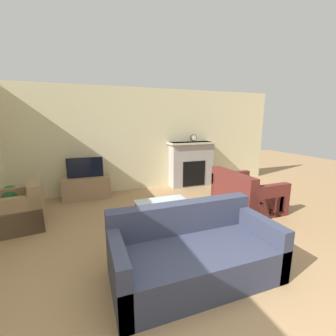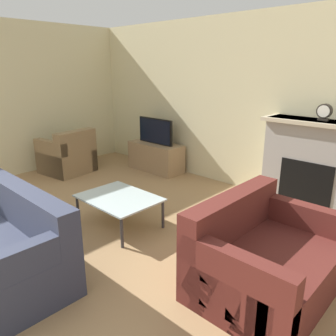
{
  "view_description": "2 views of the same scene",
  "coord_description": "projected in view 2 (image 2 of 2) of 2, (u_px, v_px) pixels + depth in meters",
  "views": [
    {
      "loc": [
        -1.14,
        -1.26,
        1.86
      ],
      "look_at": [
        0.46,
        3.04,
        0.89
      ],
      "focal_mm": 24.0,
      "sensor_mm": 36.0,
      "label": 1
    },
    {
      "loc": [
        3.16,
        0.09,
        1.93
      ],
      "look_at": [
        0.68,
        2.71,
        0.81
      ],
      "focal_mm": 35.0,
      "sensor_mm": 36.0,
      "label": 2
    }
  ],
  "objects": [
    {
      "name": "potted_plant",
      "position": [
        79.0,
        145.0,
        6.52
      ],
      "size": [
        0.41,
        0.41,
        0.68
      ],
      "color": "#AD704C",
      "rests_on": "ground_plane"
    },
    {
      "name": "couch_loveseat",
      "position": [
        263.0,
        260.0,
        2.9
      ],
      "size": [
        0.98,
        1.33,
        0.82
      ],
      "rotation": [
        0.0,
        0.0,
        1.57
      ],
      "color": "#5B231E",
      "rests_on": "ground_plane"
    },
    {
      "name": "wall_left",
      "position": [
        4.0,
        101.0,
        5.68
      ],
      "size": [
        0.06,
        7.65,
        2.7
      ],
      "color": "beige",
      "rests_on": "ground_plane"
    },
    {
      "name": "armchair_by_window",
      "position": [
        68.0,
        157.0,
        6.14
      ],
      "size": [
        0.9,
        0.9,
        0.82
      ],
      "rotation": [
        0.0,
        0.0,
        -1.44
      ],
      "color": "#8C704C",
      "rests_on": "ground_plane"
    },
    {
      "name": "coffee_table",
      "position": [
        119.0,
        199.0,
        4.05
      ],
      "size": [
        0.97,
        0.73,
        0.38
      ],
      "color": "#333338",
      "rests_on": "ground_plane"
    },
    {
      "name": "fireplace",
      "position": [
        312.0,
        166.0,
        4.36
      ],
      "size": [
        1.36,
        0.45,
        1.27
      ],
      "color": "#9E9993",
      "rests_on": "ground_plane"
    },
    {
      "name": "wall_back",
      "position": [
        219.0,
        103.0,
        5.43
      ],
      "size": [
        8.71,
        0.06,
        2.7
      ],
      "color": "beige",
      "rests_on": "ground_plane"
    },
    {
      "name": "tv_stand",
      "position": [
        156.0,
        157.0,
        6.28
      ],
      "size": [
        1.09,
        0.47,
        0.53
      ],
      "color": "#997A56",
      "rests_on": "ground_plane"
    },
    {
      "name": "mantel_clock",
      "position": [
        324.0,
        112.0,
        4.12
      ],
      "size": [
        0.18,
        0.07,
        0.21
      ],
      "color": "#28231E",
      "rests_on": "fireplace"
    },
    {
      "name": "tv",
      "position": [
        155.0,
        131.0,
        6.13
      ],
      "size": [
        0.82,
        0.06,
        0.47
      ],
      "color": "black",
      "rests_on": "tv_stand"
    }
  ]
}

